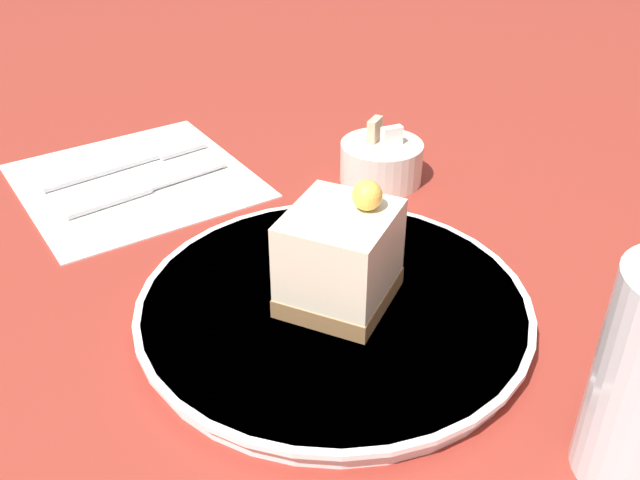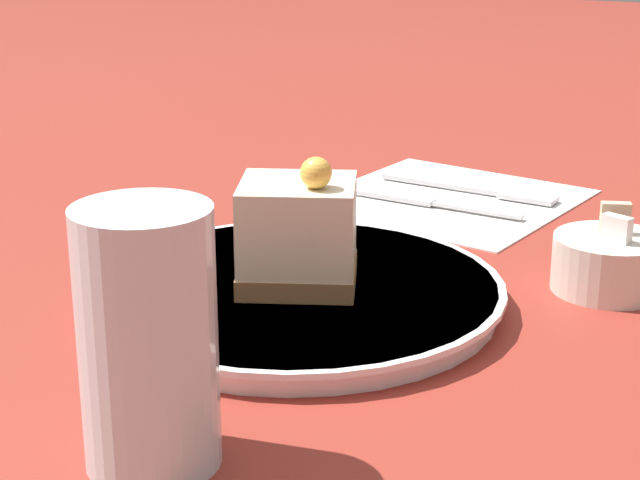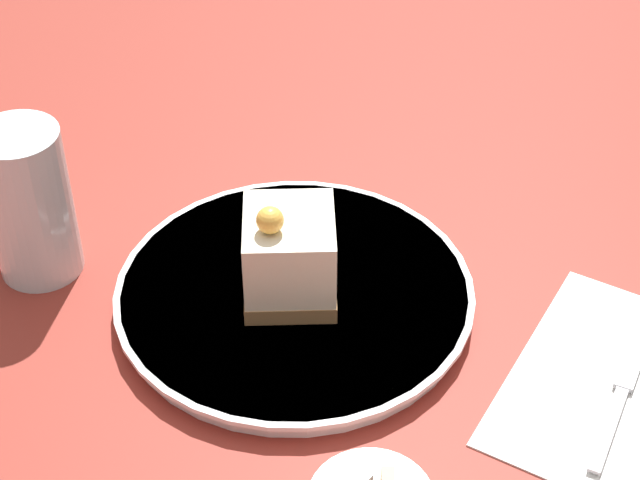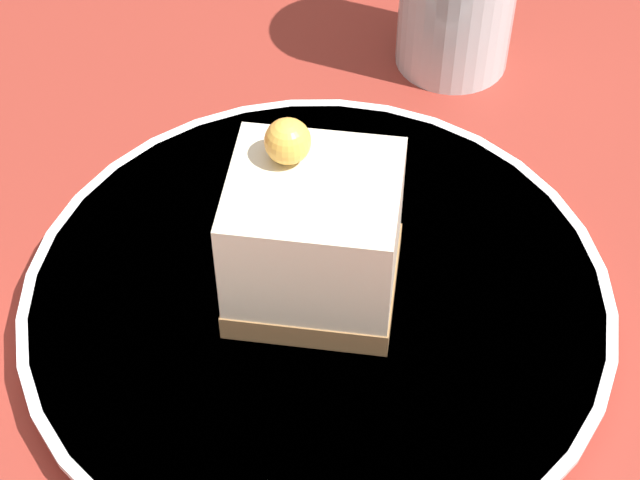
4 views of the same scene
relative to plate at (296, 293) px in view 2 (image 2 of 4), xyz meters
The scene contains 8 objects.
ground_plane 0.04m from the plate, 150.66° to the left, with size 4.00×4.00×0.00m, color maroon.
plate is the anchor object (origin of this frame).
cake_slice 0.04m from the plate, 52.51° to the left, with size 0.09×0.09×0.09m.
napkin 0.28m from the plate, behind, with size 0.25×0.24×0.00m.
fork 0.31m from the plate, behind, with size 0.04×0.17×0.00m.
knife 0.25m from the plate, behind, with size 0.03×0.16×0.00m.
sugar_bowl 0.22m from the plate, 121.26° to the left, with size 0.08×0.08×0.06m.
drinking_glass 0.22m from the plate, ahead, with size 0.07×0.07×0.13m.
Camera 2 is at (0.64, 0.26, 0.27)m, focal length 60.00 mm.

